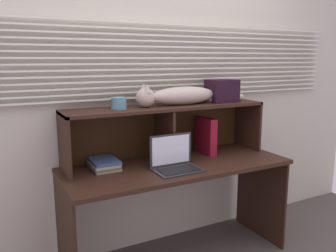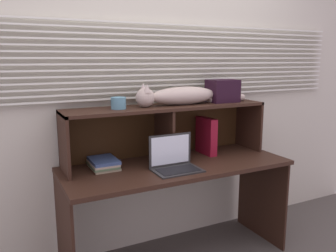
% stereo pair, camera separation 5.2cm
% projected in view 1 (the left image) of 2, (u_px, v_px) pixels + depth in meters
% --- Properties ---
extents(back_panel_with_blinds, '(4.40, 0.08, 2.50)m').
position_uv_depth(back_panel_with_blinds, '(155.00, 89.00, 2.69)').
color(back_panel_with_blinds, beige).
rests_on(back_panel_with_blinds, ground).
extents(desk, '(1.63, 0.63, 0.75)m').
position_uv_depth(desk, '(177.00, 182.00, 2.51)').
color(desk, black).
rests_on(desk, ground).
extents(hutch_shelf_unit, '(1.53, 0.33, 0.40)m').
position_uv_depth(hutch_shelf_unit, '(166.00, 120.00, 2.58)').
color(hutch_shelf_unit, black).
rests_on(hutch_shelf_unit, desk).
extents(cat, '(0.93, 0.16, 0.17)m').
position_uv_depth(cat, '(180.00, 96.00, 2.56)').
color(cat, '#B8A599').
rests_on(cat, hutch_shelf_unit).
extents(laptop, '(0.32, 0.22, 0.23)m').
position_uv_depth(laptop, '(175.00, 162.00, 2.35)').
color(laptop, '#272727').
rests_on(laptop, desk).
extents(binder_upright, '(0.06, 0.22, 0.29)m').
position_uv_depth(binder_upright, '(206.00, 136.00, 2.73)').
color(binder_upright, maroon).
rests_on(binder_upright, desk).
extents(book_stack, '(0.18, 0.25, 0.06)m').
position_uv_depth(book_stack, '(104.00, 164.00, 2.37)').
color(book_stack, tan).
rests_on(book_stack, desk).
extents(small_basket, '(0.10, 0.10, 0.08)m').
position_uv_depth(small_basket, '(119.00, 103.00, 2.35)').
color(small_basket, teal).
rests_on(small_basket, hutch_shelf_unit).
extents(storage_box, '(0.23, 0.17, 0.18)m').
position_uv_depth(storage_box, '(222.00, 91.00, 2.73)').
color(storage_box, black).
rests_on(storage_box, hutch_shelf_unit).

